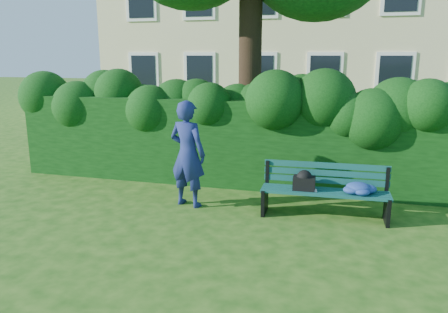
# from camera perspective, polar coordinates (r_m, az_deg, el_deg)

# --- Properties ---
(ground) EXTENTS (80.00, 80.00, 0.00)m
(ground) POSITION_cam_1_polar(r_m,az_deg,el_deg) (7.39, -1.26, -8.21)
(ground) COLOR #194910
(ground) RESTS_ON ground
(hedge) EXTENTS (10.00, 1.00, 1.80)m
(hedge) POSITION_cam_1_polar(r_m,az_deg,el_deg) (9.19, 2.68, 1.87)
(hedge) COLOR black
(hedge) RESTS_ON ground
(park_bench) EXTENTS (2.13, 0.63, 0.89)m
(park_bench) POSITION_cam_1_polar(r_m,az_deg,el_deg) (7.55, 13.64, -4.12)
(park_bench) COLOR #0D3E43
(park_bench) RESTS_ON ground
(man_reading) EXTENTS (0.79, 0.61, 1.93)m
(man_reading) POSITION_cam_1_polar(r_m,az_deg,el_deg) (7.83, -4.77, 0.34)
(man_reading) COLOR navy
(man_reading) RESTS_ON ground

